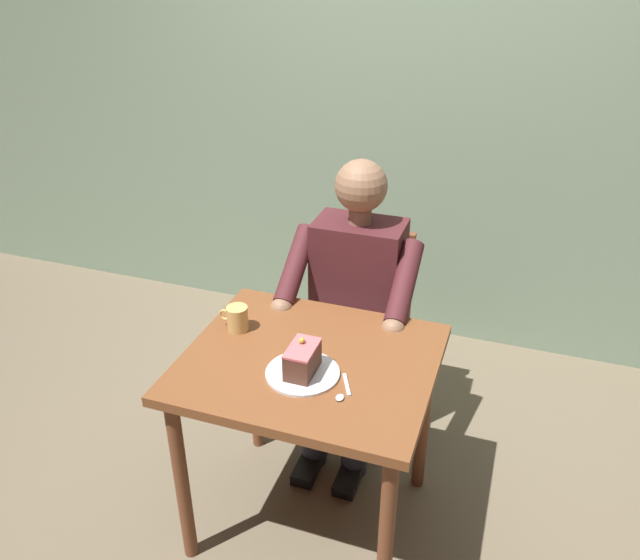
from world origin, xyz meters
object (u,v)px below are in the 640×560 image
(coffee_cup, at_px, (237,318))
(chair, at_px, (362,321))
(cake_slice, at_px, (302,359))
(dining_table, at_px, (310,385))
(seated_person, at_px, (352,308))
(dessert_spoon, at_px, (343,391))

(coffee_cup, bearing_deg, chair, -117.13)
(chair, xyz_separation_m, cake_slice, (-0.01, 0.77, 0.32))
(dining_table, distance_m, coffee_cup, 0.36)
(chair, distance_m, seated_person, 0.24)
(dining_table, height_order, seated_person, seated_person)
(dining_table, relative_size, cake_slice, 5.93)
(dessert_spoon, bearing_deg, cake_slice, -16.95)
(cake_slice, relative_size, coffee_cup, 1.26)
(dining_table, relative_size, coffee_cup, 7.49)
(dining_table, xyz_separation_m, dessert_spoon, (-0.16, 0.14, 0.11))
(dessert_spoon, bearing_deg, dining_table, -40.27)
(dining_table, relative_size, seated_person, 0.66)
(seated_person, relative_size, dessert_spoon, 9.03)
(chair, bearing_deg, dessert_spoon, 101.11)
(chair, relative_size, coffee_cup, 8.01)
(coffee_cup, height_order, dessert_spoon, coffee_cup)
(seated_person, distance_m, coffee_cup, 0.55)
(dining_table, xyz_separation_m, cake_slice, (-0.01, 0.09, 0.17))
(chair, bearing_deg, dining_table, 90.00)
(cake_slice, bearing_deg, seated_person, -89.16)
(chair, relative_size, cake_slice, 6.34)
(coffee_cup, distance_m, dessert_spoon, 0.52)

